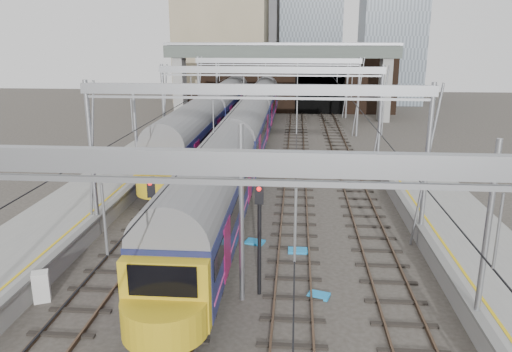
# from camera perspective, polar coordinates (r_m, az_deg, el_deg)

# --- Properties ---
(ground) EXTENTS (160.00, 160.00, 0.00)m
(ground) POSITION_cam_1_polar(r_m,az_deg,el_deg) (18.59, -2.27, -16.92)
(ground) COLOR #38332D
(ground) RESTS_ON ground
(platform_left) EXTENTS (4.32, 55.00, 1.12)m
(platform_left) POSITION_cam_1_polar(r_m,az_deg,el_deg) (23.72, -27.09, -9.65)
(platform_left) COLOR gray
(platform_left) RESTS_ON ground
(tracks) EXTENTS (14.40, 80.00, 0.22)m
(tracks) POSITION_cam_1_polar(r_m,az_deg,el_deg) (32.19, 0.91, -2.38)
(tracks) COLOR #4C3828
(tracks) RESTS_ON ground
(overhead_line) EXTENTS (16.80, 80.00, 8.00)m
(overhead_line) POSITION_cam_1_polar(r_m,az_deg,el_deg) (37.23, 1.62, 10.40)
(overhead_line) COLOR gray
(overhead_line) RESTS_ON ground
(retaining_wall) EXTENTS (28.00, 2.75, 9.00)m
(retaining_wall) POSITION_cam_1_polar(r_m,az_deg,el_deg) (67.71, 4.23, 10.87)
(retaining_wall) COLOR black
(retaining_wall) RESTS_ON ground
(overbridge) EXTENTS (28.00, 3.00, 9.25)m
(overbridge) POSITION_cam_1_polar(r_m,az_deg,el_deg) (61.63, 2.89, 13.15)
(overbridge) COLOR gray
(overbridge) RESTS_ON ground
(train_main) EXTENTS (2.92, 67.59, 4.99)m
(train_main) POSITION_cam_1_polar(r_m,az_deg,el_deg) (48.07, -0.15, 6.80)
(train_main) COLOR black
(train_main) RESTS_ON ground
(train_second) EXTENTS (2.99, 51.86, 5.08)m
(train_second) POSITION_cam_1_polar(r_m,az_deg,el_deg) (54.74, -3.80, 7.91)
(train_second) COLOR black
(train_second) RESTS_ON ground
(signal_near_left) EXTENTS (0.36, 0.46, 4.63)m
(signal_near_left) POSITION_cam_1_polar(r_m,az_deg,el_deg) (20.86, -11.63, -4.48)
(signal_near_left) COLOR black
(signal_near_left) RESTS_ON ground
(signal_near_centre) EXTENTS (0.34, 0.46, 4.76)m
(signal_near_centre) POSITION_cam_1_polar(r_m,az_deg,el_deg) (19.32, 0.38, -5.56)
(signal_near_centre) COLOR black
(signal_near_centre) RESTS_ON ground
(relay_cabinet) EXTENTS (0.77, 0.71, 1.22)m
(relay_cabinet) POSITION_cam_1_polar(r_m,az_deg,el_deg) (21.58, -23.35, -11.53)
(relay_cabinet) COLOR silver
(relay_cabinet) RESTS_ON ground
(equip_cover_a) EXTENTS (0.98, 0.82, 0.10)m
(equip_cover_a) POSITION_cam_1_polar(r_m,az_deg,el_deg) (20.60, 7.17, -13.38)
(equip_cover_a) COLOR #1C8BD5
(equip_cover_a) RESTS_ON ground
(equip_cover_b) EXTENTS (1.07, 0.88, 0.11)m
(equip_cover_b) POSITION_cam_1_polar(r_m,az_deg,el_deg) (25.24, -0.13, -7.54)
(equip_cover_b) COLOR #1C8BD5
(equip_cover_b) RESTS_ON ground
(equip_cover_c) EXTENTS (0.94, 0.67, 0.11)m
(equip_cover_c) POSITION_cam_1_polar(r_m,az_deg,el_deg) (24.36, 4.79, -8.49)
(equip_cover_c) COLOR #1C8BD5
(equip_cover_c) RESTS_ON ground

